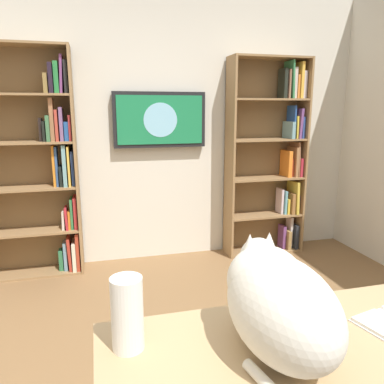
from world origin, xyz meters
TOP-DOWN VIEW (x-y plane):
  - wall_back at (0.00, -2.23)m, footprint 4.52×0.06m
  - bookshelf_left at (-1.28, -2.06)m, footprint 0.84×0.28m
  - bookshelf_right at (1.07, -2.07)m, footprint 0.92×0.28m
  - wall_mounted_tv at (-0.08, -2.15)m, footprint 0.91×0.07m
  - desk at (-0.10, 0.56)m, footprint 1.41×0.61m
  - cat at (-0.00, 0.54)m, footprint 0.33×0.68m
  - paper_towel_roll at (0.49, 0.42)m, footprint 0.11×0.11m

SIDE VIEW (x-z plane):
  - desk at x=-0.10m, z-range 0.25..0.99m
  - paper_towel_roll at x=0.49m, z-range 0.74..1.00m
  - cat at x=0.00m, z-range 0.73..1.10m
  - bookshelf_left at x=-1.28m, z-range 0.00..2.06m
  - bookshelf_right at x=1.07m, z-range 0.00..2.09m
  - wall_back at x=0.00m, z-range 0.00..2.70m
  - wall_mounted_tv at x=-0.08m, z-range 1.17..1.71m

